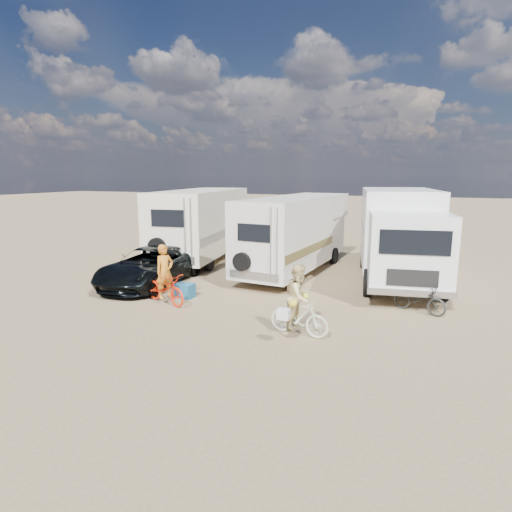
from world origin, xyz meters
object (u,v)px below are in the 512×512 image
(rv_left, at_px, (201,225))
(bike_parked, at_px, (419,298))
(dark_suv, at_px, (150,266))
(bike_woman, at_px, (299,317))
(crate, at_px, (294,286))
(bike_man, at_px, (165,288))
(rider_woman, at_px, (299,304))
(box_truck, at_px, (400,237))
(rv_main, at_px, (296,235))
(rider_man, at_px, (165,277))
(cooler, at_px, (185,291))

(rv_left, relative_size, bike_parked, 4.38)
(dark_suv, distance_m, bike_woman, 6.98)
(dark_suv, distance_m, crate, 5.26)
(bike_man, xyz_separation_m, crate, (3.38, 2.73, -0.31))
(rider_woman, bearing_deg, box_truck, -7.95)
(rv_main, distance_m, rider_man, 6.27)
(box_truck, xyz_separation_m, bike_parked, (0.73, -3.49, -1.27))
(bike_parked, bearing_deg, crate, 102.77)
(bike_man, height_order, rider_man, rider_man)
(rv_left, distance_m, box_truck, 8.83)
(bike_parked, height_order, crate, bike_parked)
(box_truck, relative_size, cooler, 12.66)
(bike_man, height_order, bike_parked, bike_man)
(dark_suv, bearing_deg, rv_main, 37.99)
(crate, bearing_deg, box_truck, 38.16)
(rv_left, height_order, bike_woman, rv_left)
(dark_suv, relative_size, bike_woman, 3.05)
(rv_main, xyz_separation_m, crate, (0.76, -2.93, -1.36))
(rv_main, bearing_deg, bike_parked, -32.57)
(rv_main, xyz_separation_m, dark_suv, (-4.40, -3.85, -0.86))
(rider_man, height_order, bike_parked, rider_man)
(rv_main, relative_size, dark_suv, 1.56)
(rider_woman, bearing_deg, cooler, 76.45)
(box_truck, xyz_separation_m, bike_woman, (-2.09, -6.42, -1.22))
(bike_woman, height_order, bike_parked, bike_woman)
(bike_parked, height_order, cooler, bike_parked)
(box_truck, bearing_deg, rider_woman, -115.95)
(rv_main, height_order, bike_parked, rv_main)
(rider_man, distance_m, cooler, 1.00)
(rv_left, xyz_separation_m, bike_woman, (6.67, -7.58, -1.15))
(rv_main, height_order, crate, rv_main)
(cooler, bearing_deg, rider_woman, -22.38)
(bike_woman, bearing_deg, dark_suv, 75.22)
(box_truck, bearing_deg, rider_man, -149.37)
(dark_suv, relative_size, bike_man, 2.62)
(box_truck, xyz_separation_m, crate, (-3.27, -2.57, -1.52))
(rv_main, bearing_deg, bike_woman, -67.62)
(rv_left, height_order, bike_parked, rv_left)
(box_truck, bearing_deg, rv_left, 164.56)
(rv_main, xyz_separation_m, bike_woman, (1.93, -6.79, -1.06))
(rider_man, bearing_deg, rv_main, -1.94)
(box_truck, relative_size, bike_parked, 4.57)
(rider_man, bearing_deg, bike_woman, -81.05)
(rv_left, relative_size, box_truck, 0.96)
(rv_left, height_order, box_truck, box_truck)
(rv_main, height_order, rider_woman, rv_main)
(dark_suv, bearing_deg, bike_woman, -28.05)
(box_truck, distance_m, bike_man, 8.58)
(rv_left, bearing_deg, crate, -40.93)
(box_truck, bearing_deg, cooler, -152.53)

